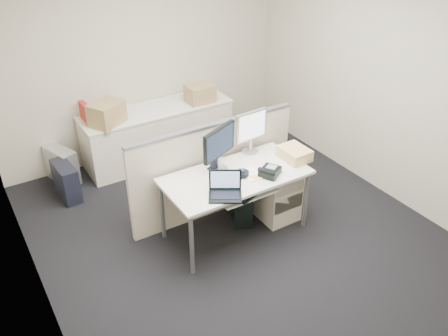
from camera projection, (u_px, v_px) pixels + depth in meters
floor at (235, 231)px, 5.22m from camera, size 4.00×4.50×0.01m
wall_back at (142, 57)px, 6.15m from camera, size 4.00×0.02×2.70m
wall_front at (438, 255)px, 2.88m from camera, size 4.00×0.02×2.70m
wall_left at (17, 179)px, 3.61m from camera, size 0.02×4.50×2.70m
wall_right at (383, 80)px, 5.41m from camera, size 0.02×4.50×2.70m
desk at (236, 180)px, 4.87m from camera, size 1.50×0.75×0.73m
keyboard_tray at (245, 192)px, 4.76m from camera, size 0.62×0.32×0.02m
drawer_pedestal at (274, 190)px, 5.33m from camera, size 0.40×0.55×0.65m
cubicle_partition at (214, 171)px, 5.25m from camera, size 2.00×0.06×1.10m
back_counter at (158, 134)px, 6.43m from camera, size 2.00×0.60×0.72m
monitor_main at (219, 149)px, 4.80m from camera, size 0.52×0.36×0.48m
monitor_small at (251, 133)px, 5.12m from camera, size 0.40×0.22×0.48m
laptop at (225, 187)px, 4.44m from camera, size 0.39×0.36×0.23m
trackball at (242, 174)px, 4.81m from camera, size 0.14×0.14×0.05m
desk_phone at (270, 172)px, 4.82m from camera, size 0.28×0.26×0.07m
paper_stack at (252, 174)px, 4.84m from camera, size 0.20×0.26×0.01m
sticky_pad at (255, 178)px, 4.78m from camera, size 0.08×0.08×0.01m
travel_mug at (213, 162)px, 4.89m from camera, size 0.08×0.08×0.17m
banana at (267, 172)px, 4.84m from camera, size 0.21×0.08×0.04m
cellphone at (213, 170)px, 4.91m from camera, size 0.09×0.13×0.02m
manila_folders at (294, 153)px, 5.09m from camera, size 0.26×0.33×0.12m
keyboard at (252, 191)px, 4.74m from camera, size 0.49×0.32×0.03m
pc_tower_desk at (240, 199)px, 5.33m from camera, size 0.39×0.54×0.47m
pc_tower_spare_dark at (66, 181)px, 5.67m from camera, size 0.22×0.49×0.44m
pc_tower_spare_silver at (62, 165)px, 5.99m from camera, size 0.34×0.52×0.45m
cardboard_box_left at (107, 114)px, 5.77m from camera, size 0.50×0.46×0.30m
cardboard_box_right at (200, 94)px, 6.36m from camera, size 0.36×0.28×0.26m
red_binder at (85, 113)px, 5.85m from camera, size 0.08×0.27×0.25m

